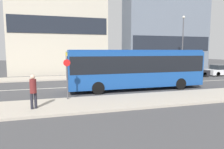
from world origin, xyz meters
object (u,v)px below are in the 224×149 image
parked_car_0 (191,72)px  bus_stop_sign (67,76)px  pedestrian_near_stop (33,89)px  city_bus (136,67)px  parked_car_1 (221,70)px  street_lamp (183,39)px

parked_car_0 → bus_stop_sign: size_ratio=1.58×
bus_stop_sign → pedestrian_near_stop: bearing=-137.1°
city_bus → parked_car_1: (14.66, 5.96, -1.24)m
city_bus → parked_car_1: size_ratio=2.74×
parked_car_0 → street_lamp: bearing=91.1°
city_bus → pedestrian_near_stop: 8.83m
parked_car_1 → street_lamp: size_ratio=0.54×
parked_car_0 → street_lamp: street_lamp is taller
city_bus → pedestrian_near_stop: (-7.69, -4.28, -0.72)m
street_lamp → pedestrian_near_stop: bearing=-145.4°
parked_car_0 → parked_car_1: (4.72, 0.12, 0.02)m
parked_car_1 → street_lamp: 6.56m
parked_car_0 → pedestrian_near_stop: size_ratio=2.24×
parked_car_1 → bus_stop_sign: 22.20m
parked_car_0 → bus_stop_sign: bearing=-152.0°
parked_car_0 → pedestrian_near_stop: 20.34m
city_bus → street_lamp: bearing=33.9°
parked_car_1 → street_lamp: bearing=158.3°
parked_car_1 → parked_car_0: bearing=-178.5°
city_bus → bus_stop_sign: 6.35m
city_bus → parked_car_0: bearing=25.9°
parked_car_1 → bus_stop_sign: size_ratio=1.59×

